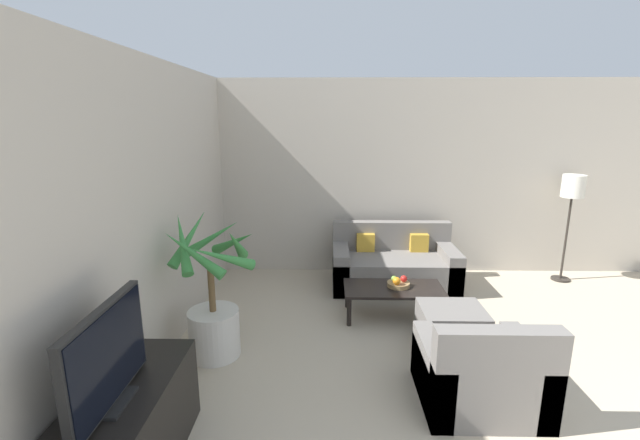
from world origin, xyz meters
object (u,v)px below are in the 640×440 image
(fruit_bowl, at_px, (398,284))
(apple_red, at_px, (404,279))
(coffee_table, at_px, (394,291))
(floor_lamp, at_px, (572,193))
(ottoman, at_px, (451,328))
(television, at_px, (107,358))
(potted_palm, at_px, (213,307))
(apple_green, at_px, (394,279))
(sofa_loveseat, at_px, (393,266))
(armchair, at_px, (481,375))
(orange_fruit, at_px, (397,281))

(fruit_bowl, bearing_deg, apple_red, 15.08)
(coffee_table, distance_m, fruit_bowl, 0.09)
(floor_lamp, height_order, ottoman, floor_lamp)
(floor_lamp, height_order, coffee_table, floor_lamp)
(television, relative_size, fruit_bowl, 3.26)
(potted_palm, relative_size, apple_green, 21.11)
(apple_red, bearing_deg, sofa_loveseat, 88.72)
(television, relative_size, apple_red, 10.92)
(fruit_bowl, distance_m, ottoman, 0.82)
(coffee_table, distance_m, armchair, 1.57)
(fruit_bowl, height_order, orange_fruit, orange_fruit)
(floor_lamp, distance_m, coffee_table, 2.88)
(apple_red, distance_m, ottoman, 0.82)
(television, bearing_deg, coffee_table, 50.30)
(floor_lamp, bearing_deg, television, -141.67)
(sofa_loveseat, bearing_deg, orange_fruit, -96.69)
(floor_lamp, relative_size, armchair, 1.62)
(coffee_table, bearing_deg, armchair, -73.30)
(apple_green, height_order, orange_fruit, orange_fruit)
(armchair, bearing_deg, ottoman, 89.17)
(fruit_bowl, distance_m, orange_fruit, 0.10)
(television, distance_m, apple_green, 3.15)
(television, distance_m, ottoman, 3.04)
(sofa_loveseat, distance_m, orange_fruit, 0.98)
(apple_green, relative_size, armchair, 0.07)
(apple_red, xyz_separation_m, orange_fruit, (-0.09, -0.08, 0.01))
(floor_lamp, height_order, fruit_bowl, floor_lamp)
(fruit_bowl, relative_size, armchair, 0.28)
(sofa_loveseat, height_order, apple_red, sofa_loveseat)
(sofa_loveseat, relative_size, orange_fruit, 18.17)
(armchair, height_order, ottoman, armchair)
(fruit_bowl, bearing_deg, armchair, -75.56)
(apple_green, bearing_deg, coffee_table, -98.41)
(coffee_table, height_order, armchair, armchair)
(apple_red, bearing_deg, apple_green, 172.35)
(ottoman, bearing_deg, television, -144.97)
(floor_lamp, bearing_deg, armchair, -127.38)
(potted_palm, height_order, floor_lamp, floor_lamp)
(apple_red, bearing_deg, armchair, -77.81)
(armchair, xyz_separation_m, ottoman, (0.01, 0.85, -0.05))
(floor_lamp, distance_m, apple_green, 2.81)
(television, height_order, ottoman, television)
(sofa_loveseat, distance_m, armchair, 2.45)
(coffee_table, distance_m, orange_fruit, 0.14)
(apple_red, bearing_deg, television, -130.75)
(fruit_bowl, bearing_deg, apple_green, 146.66)
(armchair, bearing_deg, apple_red, 102.19)
(sofa_loveseat, xyz_separation_m, coffee_table, (-0.14, -0.92, 0.03))
(potted_palm, bearing_deg, apple_red, 24.84)
(coffee_table, relative_size, apple_green, 16.83)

